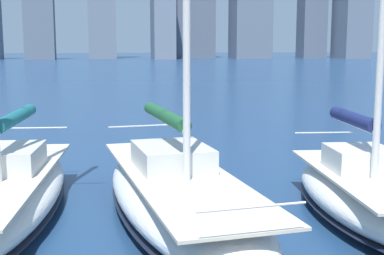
% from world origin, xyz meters
% --- Properties ---
extents(sailboat_navy, '(3.01, 6.82, 9.70)m').
position_xyz_m(sailboat_navy, '(-4.04, -6.16, 0.64)').
color(sailboat_navy, white).
rests_on(sailboat_navy, ground).
extents(sailboat_forest, '(3.71, 9.69, 9.67)m').
position_xyz_m(sailboat_forest, '(0.26, -6.77, 0.64)').
color(sailboat_forest, silver).
rests_on(sailboat_forest, ground).
extents(sailboat_teal, '(3.07, 8.91, 11.81)m').
position_xyz_m(sailboat_teal, '(4.14, -7.55, 0.66)').
color(sailboat_teal, white).
rests_on(sailboat_teal, ground).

